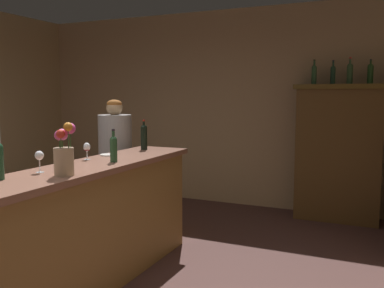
# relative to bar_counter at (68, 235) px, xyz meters

# --- Properties ---
(wall_back) EXTENTS (5.61, 0.12, 2.84)m
(wall_back) POSITION_rel_bar_counter_xyz_m (-0.29, 3.47, 0.89)
(wall_back) COLOR tan
(wall_back) RESTS_ON ground
(bar_counter) EXTENTS (0.58, 3.17, 1.04)m
(bar_counter) POSITION_rel_bar_counter_xyz_m (0.00, 0.00, 0.00)
(bar_counter) COLOR olive
(bar_counter) RESTS_ON ground
(display_cabinet) EXTENTS (1.11, 0.44, 1.74)m
(display_cabinet) POSITION_rel_bar_counter_xyz_m (1.68, 3.16, 0.38)
(display_cabinet) COLOR #53381A
(display_cabinet) RESTS_ON ground
(wine_bottle_syrah) EXTENTS (0.06, 0.06, 0.28)m
(wine_bottle_syrah) POSITION_rel_bar_counter_xyz_m (0.11, 0.48, 0.64)
(wine_bottle_syrah) COLOR #224527
(wine_bottle_syrah) RESTS_ON bar_counter
(wine_bottle_riesling) EXTENTS (0.07, 0.07, 0.32)m
(wine_bottle_riesling) POSITION_rel_bar_counter_xyz_m (-0.08, 1.30, 0.66)
(wine_bottle_riesling) COLOR black
(wine_bottle_riesling) RESTS_ON bar_counter
(wine_glass_front) EXTENTS (0.07, 0.07, 0.16)m
(wine_glass_front) POSITION_rel_bar_counter_xyz_m (-0.10, -0.17, 0.64)
(wine_glass_front) COLOR white
(wine_glass_front) RESTS_ON bar_counter
(wine_glass_mid) EXTENTS (0.06, 0.06, 0.15)m
(wine_glass_mid) POSITION_rel_bar_counter_xyz_m (-0.18, 0.49, 0.62)
(wine_glass_mid) COLOR white
(wine_glass_mid) RESTS_ON bar_counter
(flower_arrangement) EXTENTS (0.15, 0.16, 0.38)m
(flower_arrangement) POSITION_rel_bar_counter_xyz_m (0.15, -0.18, 0.68)
(flower_arrangement) COLOR tan
(flower_arrangement) RESTS_ON bar_counter
(cheese_plate) EXTENTS (0.16, 0.16, 0.01)m
(cheese_plate) POSITION_rel_bar_counter_xyz_m (-0.17, 0.79, 0.52)
(cheese_plate) COLOR white
(cheese_plate) RESTS_ON bar_counter
(display_bottle_left) EXTENTS (0.06, 0.06, 0.32)m
(display_bottle_left) POSITION_rel_bar_counter_xyz_m (1.35, 3.16, 1.36)
(display_bottle_left) COLOR #2A4C2C
(display_bottle_left) RESTS_ON display_cabinet
(display_bottle_midleft) EXTENTS (0.06, 0.06, 0.30)m
(display_bottle_midleft) POSITION_rel_bar_counter_xyz_m (1.58, 3.16, 1.35)
(display_bottle_midleft) COLOR #1A3322
(display_bottle_midleft) RESTS_ON display_cabinet
(display_bottle_center) EXTENTS (0.07, 0.07, 0.33)m
(display_bottle_center) POSITION_rel_bar_counter_xyz_m (1.78, 3.16, 1.36)
(display_bottle_center) COLOR #2C4727
(display_bottle_center) RESTS_ON display_cabinet
(display_bottle_midright) EXTENTS (0.07, 0.07, 0.30)m
(display_bottle_midright) POSITION_rel_bar_counter_xyz_m (2.01, 3.16, 1.36)
(display_bottle_midright) COLOR #1E3E19
(display_bottle_midright) RESTS_ON display_cabinet
(patron_in_navy) EXTENTS (0.38, 0.38, 1.56)m
(patron_in_navy) POSITION_rel_bar_counter_xyz_m (-0.63, 1.57, 0.32)
(patron_in_navy) COLOR #3D6353
(patron_in_navy) RESTS_ON ground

